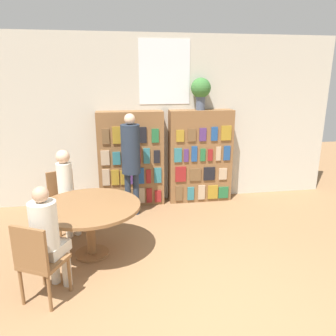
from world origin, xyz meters
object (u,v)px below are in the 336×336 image
Objects in this scene: chair_left_side at (64,197)px; librarian_standing at (131,154)px; bookshelf_left at (131,159)px; bookshelf_right at (200,156)px; flower_vase at (201,90)px; chair_near_camera at (38,259)px; seated_reader_right at (48,233)px; seated_reader_left at (67,188)px; reading_table at (89,213)px.

chair_left_side is 0.52× the size of librarian_standing.
bookshelf_left is 1.28m from bookshelf_right.
flower_vase is (-0.02, 0.00, 1.20)m from bookshelf_right.
chair_near_camera is 0.27m from seated_reader_right.
seated_reader_left is (0.08, 1.61, 0.21)m from chair_near_camera.
seated_reader_right is at bearing 62.85° from seated_reader_left.
bookshelf_right is 1.37× the size of seated_reader_right.
bookshelf_left reaches higher than seated_reader_right.
seated_reader_right is 0.72× the size of librarian_standing.
bookshelf_left is 1.43m from seated_reader_left.
bookshelf_right is 2.59m from reading_table.
chair_near_camera is 1.77m from chair_left_side.
flower_vase is 3.60m from seated_reader_right.
chair_near_camera and chair_left_side have the same top height.
bookshelf_left is at bearing 94.57° from chair_near_camera.
librarian_standing is at bearing 63.74° from reading_table.
flower_vase reaches higher than seated_reader_left.
flower_vase is 3.84m from chair_near_camera.
bookshelf_left is 0.99× the size of librarian_standing.
bookshelf_left is 2.86m from chair_near_camera.
bookshelf_left reaches higher than seated_reader_left.
seated_reader_right is (0.08, 0.16, 0.20)m from chair_near_camera.
seated_reader_right is at bearing -112.12° from bookshelf_left.
chair_near_camera is 0.52× the size of librarian_standing.
bookshelf_left is at bearing 94.88° from seated_reader_right.
flower_vase is (1.26, 0.00, 1.20)m from bookshelf_left.
reading_table is 1.00m from chair_near_camera.
librarian_standing is at bearing 171.07° from chair_left_side.
bookshelf_right reaches higher than seated_reader_right.
librarian_standing is (-1.30, -0.50, 0.21)m from bookshelf_right.
seated_reader_left is at bearing -155.71° from flower_vase.
reading_table is (-1.89, -1.74, -1.45)m from flower_vase.
chair_left_side is at bearing -90.00° from seated_reader_left.
chair_left_side is at bearing 119.86° from seated_reader_right.
flower_vase is 0.44× the size of seated_reader_left.
seated_reader_left reaches higher than reading_table.
reading_table is 0.82m from seated_reader_right.
reading_table is 0.82m from seated_reader_left.
flower_vase is at bearing 0.23° from bookshelf_left.
chair_near_camera is 0.73× the size of seated_reader_right.
librarian_standing is at bearing -92.45° from bookshelf_left.
seated_reader_left is at bearing 117.00° from reading_table.
seated_reader_left is 1.15m from librarian_standing.
reading_table is 1.46× the size of chair_left_side.
chair_near_camera reaches higher than reading_table.
flower_vase reaches higher than chair_near_camera.
bookshelf_right is 1.89× the size of chair_near_camera.
flower_vase is 0.45× the size of seated_reader_right.
seated_reader_left is (-0.37, 0.72, 0.11)m from reading_table.
flower_vase reaches higher than chair_left_side.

